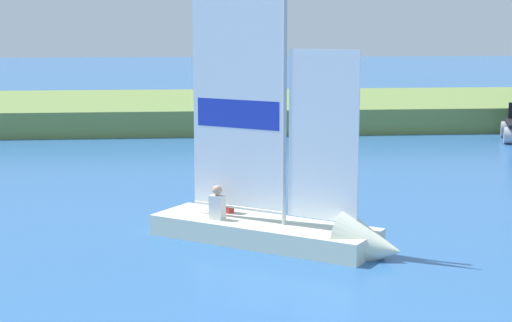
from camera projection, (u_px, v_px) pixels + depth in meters
shore_bank at (221, 110)px, 36.15m from camera, size 80.00×10.47×0.99m
sailboat at (299, 223)px, 15.68m from camera, size 4.92×4.03×6.34m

